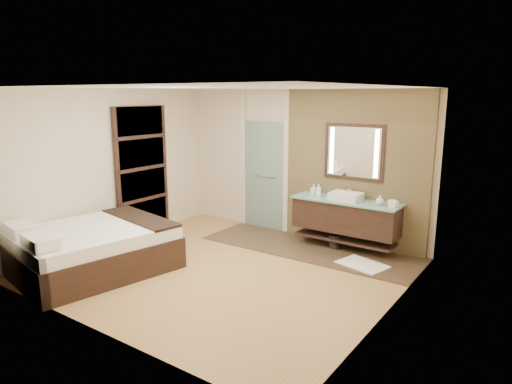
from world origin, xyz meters
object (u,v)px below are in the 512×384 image
Objects in this scene: mirror_unit at (354,152)px; waste_bin at (335,242)px; vanity at (345,216)px; bed at (93,249)px.

mirror_unit reaches higher than waste_bin.
vanity is 1.10m from mirror_unit.
mirror_unit is at bearing 61.90° from bed.
waste_bin is (-0.14, -0.32, -1.53)m from mirror_unit.
bed is at bearing -131.15° from vanity.
mirror_unit is 4.39× the size of waste_bin.
vanity is 0.76× the size of bed.
bed is at bearing -129.05° from mirror_unit.
bed is 10.06× the size of waste_bin.
vanity is 0.49m from waste_bin.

